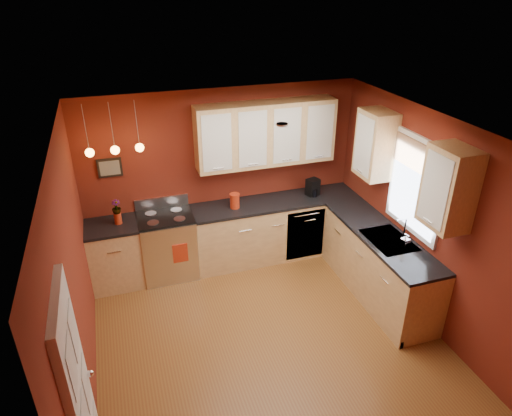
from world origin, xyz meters
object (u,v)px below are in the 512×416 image
object	(u,v)px
sink	(389,241)
soap_pump	(405,241)
gas_range	(168,245)
coffee_maker	(313,188)
red_canister	(235,201)

from	to	relation	value
sink	soap_pump	xyz separation A→B (m)	(0.06, -0.23, 0.12)
sink	soap_pump	size ratio (longest dim) A/B	3.52
gas_range	coffee_maker	distance (m)	2.32
gas_range	red_canister	bearing A→B (deg)	-1.62
red_canister	soap_pump	size ratio (longest dim) A/B	1.10
sink	red_canister	xyz separation A→B (m)	(-1.62, 1.47, 0.14)
red_canister	coffee_maker	size ratio (longest dim) A/B	0.85
red_canister	sink	bearing A→B (deg)	-42.25
gas_range	sink	distance (m)	3.05
coffee_maker	soap_pump	xyz separation A→B (m)	(0.44, -1.74, -0.02)
gas_range	coffee_maker	xyz separation A→B (m)	(2.25, 0.01, 0.58)
sink	red_canister	size ratio (longest dim) A/B	3.19
sink	soap_pump	distance (m)	0.27
soap_pump	red_canister	bearing A→B (deg)	134.68
red_canister	coffee_maker	bearing A→B (deg)	1.89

